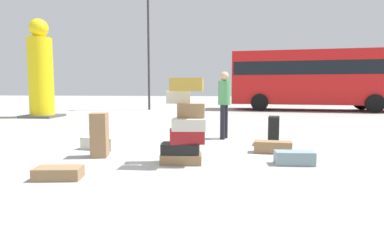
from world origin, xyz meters
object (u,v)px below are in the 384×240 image
(lamp_post, at_px, (148,26))
(yellow_dummy_statue, at_px, (41,74))
(suitcase_slate_foreground_near, at_px, (294,158))
(suitcase_brown_foreground_far, at_px, (273,147))
(suitcase_tower, at_px, (185,128))
(suitcase_brown_behind_tower, at_px, (99,135))
(suitcase_cream_right_side, at_px, (101,143))
(suitcase_brown_upright_blue, at_px, (58,173))
(person_bearded_onlooker, at_px, (224,99))
(suitcase_black_left_side, at_px, (274,130))
(suitcase_navy_white_trunk, at_px, (181,130))
(parked_bus, at_px, (313,76))

(lamp_post, bearing_deg, yellow_dummy_statue, -123.55)
(suitcase_slate_foreground_near, bearing_deg, suitcase_brown_foreground_far, 101.38)
(suitcase_tower, relative_size, suitcase_brown_behind_tower, 1.76)
(suitcase_brown_foreground_far, xyz_separation_m, suitcase_brown_behind_tower, (-3.16, -0.73, 0.29))
(suitcase_cream_right_side, height_order, suitcase_brown_upright_blue, suitcase_cream_right_side)
(person_bearded_onlooker, bearing_deg, suitcase_brown_behind_tower, -25.99)
(suitcase_cream_right_side, distance_m, person_bearded_onlooker, 3.09)
(suitcase_black_left_side, distance_m, lamp_post, 12.69)
(suitcase_brown_foreground_far, bearing_deg, suitcase_navy_white_trunk, 158.28)
(suitcase_black_left_side, xyz_separation_m, parked_bus, (3.42, 11.26, 1.52))
(suitcase_slate_foreground_near, xyz_separation_m, person_bearded_onlooker, (-1.21, 2.59, 0.86))
(suitcase_brown_upright_blue, bearing_deg, lamp_post, 90.03)
(suitcase_brown_foreground_far, xyz_separation_m, parked_bus, (3.56, 12.25, 1.72))
(suitcase_cream_right_side, xyz_separation_m, parked_bus, (7.00, 12.25, 1.71))
(suitcase_black_left_side, distance_m, person_bearded_onlooker, 1.45)
(suitcase_cream_right_side, xyz_separation_m, person_bearded_onlooker, (2.47, 1.65, 0.85))
(suitcase_brown_foreground_far, height_order, parked_bus, parked_bus)
(suitcase_brown_upright_blue, bearing_deg, person_bearded_onlooker, 51.49)
(suitcase_cream_right_side, distance_m, lamp_post, 12.57)
(suitcase_brown_upright_blue, distance_m, suitcase_brown_foreground_far, 3.84)
(lamp_post, bearing_deg, suitcase_black_left_side, -62.64)
(suitcase_navy_white_trunk, distance_m, parked_bus, 12.60)
(suitcase_tower, bearing_deg, suitcase_brown_foreground_far, 35.05)
(suitcase_brown_upright_blue, bearing_deg, suitcase_cream_right_side, 88.53)
(suitcase_slate_foreground_near, bearing_deg, parked_bus, 73.29)
(suitcase_slate_foreground_near, distance_m, suitcase_cream_right_side, 3.79)
(parked_bus, distance_m, lamp_post, 9.35)
(suitcase_cream_right_side, distance_m, yellow_dummy_statue, 8.58)
(suitcase_black_left_side, distance_m, suitcase_brown_foreground_far, 1.02)
(suitcase_black_left_side, height_order, suitcase_brown_behind_tower, suitcase_brown_behind_tower)
(suitcase_brown_behind_tower, bearing_deg, lamp_post, 89.76)
(suitcase_cream_right_side, bearing_deg, suitcase_brown_foreground_far, 9.64)
(yellow_dummy_statue, height_order, parked_bus, yellow_dummy_statue)
(suitcase_slate_foreground_near, xyz_separation_m, suitcase_navy_white_trunk, (-2.18, 1.96, 0.18))
(suitcase_brown_behind_tower, distance_m, lamp_post, 13.21)
(suitcase_cream_right_side, height_order, suitcase_brown_behind_tower, suitcase_brown_behind_tower)
(suitcase_cream_right_side, bearing_deg, parked_bus, 69.93)
(suitcase_black_left_side, relative_size, suitcase_brown_foreground_far, 0.88)
(suitcase_cream_right_side, xyz_separation_m, suitcase_brown_behind_tower, (0.28, -0.73, 0.27))
(suitcase_cream_right_side, bearing_deg, suitcase_black_left_side, 25.13)
(suitcase_tower, relative_size, suitcase_slate_foreground_near, 2.26)
(suitcase_navy_white_trunk, bearing_deg, suitcase_brown_behind_tower, -114.47)
(suitcase_brown_upright_blue, relative_size, suitcase_navy_white_trunk, 1.09)
(suitcase_tower, xyz_separation_m, suitcase_slate_foreground_near, (1.78, 0.15, -0.48))
(suitcase_slate_foreground_near, height_order, suitcase_cream_right_side, suitcase_cream_right_side)
(suitcase_cream_right_side, distance_m, suitcase_navy_white_trunk, 1.82)
(person_bearded_onlooker, bearing_deg, suitcase_brown_upright_blue, -12.92)
(suitcase_black_left_side, height_order, person_bearded_onlooker, person_bearded_onlooker)
(person_bearded_onlooker, bearing_deg, suitcase_slate_foreground_near, 41.49)
(suitcase_black_left_side, distance_m, parked_bus, 11.86)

